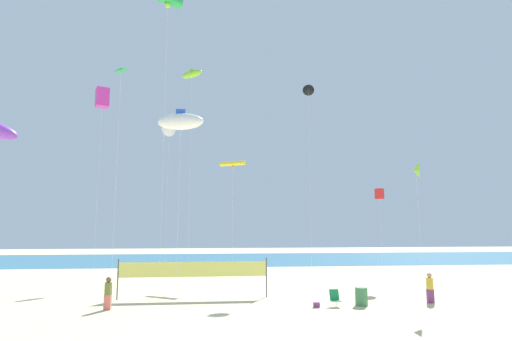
% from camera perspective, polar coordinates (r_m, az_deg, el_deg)
% --- Properties ---
extents(ground_plane, '(120.00, 120.00, 0.00)m').
position_cam_1_polar(ground_plane, '(17.81, -1.44, -22.14)').
color(ground_plane, beige).
extents(ocean_band, '(120.00, 20.00, 0.01)m').
position_cam_1_polar(ocean_band, '(53.28, -4.08, -12.39)').
color(ocean_band, teal).
rests_on(ocean_band, ground).
extents(beachgoer_olive_shirt, '(0.39, 0.39, 1.69)m').
position_cam_1_polar(beachgoer_olive_shirt, '(23.60, -20.18, -15.84)').
color(beachgoer_olive_shirt, '#EA7260').
rests_on(beachgoer_olive_shirt, ground).
extents(beachgoer_mustard_shirt, '(0.39, 0.39, 1.69)m').
position_cam_1_polar(beachgoer_mustard_shirt, '(26.11, 23.37, -14.86)').
color(beachgoer_mustard_shirt, '#7A3872').
rests_on(beachgoer_mustard_shirt, ground).
extents(folding_beach_chair, '(0.52, 0.65, 0.89)m').
position_cam_1_polar(folding_beach_chair, '(23.60, 11.10, -17.24)').
color(folding_beach_chair, '#1E8C4C').
rests_on(folding_beach_chair, ground).
extents(trash_barrel, '(0.68, 0.68, 0.98)m').
position_cam_1_polar(trash_barrel, '(24.15, 14.67, -16.85)').
color(trash_barrel, '#3F7F4C').
rests_on(trash_barrel, ground).
extents(volleyball_net, '(9.07, 0.19, 2.40)m').
position_cam_1_polar(volleyball_net, '(25.69, -8.81, -13.83)').
color(volleyball_net, '#4C4C51').
rests_on(volleyball_net, ground).
extents(beach_handbag, '(0.34, 0.17, 0.27)m').
position_cam_1_polar(beach_handbag, '(23.23, 8.55, -18.28)').
color(beach_handbag, '#7A3872').
rests_on(beach_handbag, ground).
extents(kite_magenta_box, '(1.28, 1.28, 15.37)m').
position_cam_1_polar(kite_magenta_box, '(35.30, -20.91, 9.58)').
color(kite_magenta_box, silver).
rests_on(kite_magenta_box, ground).
extents(kite_white_inflatable, '(2.83, 1.48, 10.99)m').
position_cam_1_polar(kite_white_inflatable, '(23.44, -10.64, 6.80)').
color(kite_white_inflatable, silver).
rests_on(kite_white_inflatable, ground).
extents(kite_red_box, '(0.68, 0.68, 7.24)m').
position_cam_1_polar(kite_red_box, '(33.06, 17.05, -3.20)').
color(kite_red_box, silver).
rests_on(kite_red_box, ground).
extents(kite_white_delta, '(1.35, 0.99, 14.01)m').
position_cam_1_polar(kite_white_delta, '(38.50, -12.19, 5.78)').
color(kite_white_delta, silver).
rests_on(kite_white_delta, ground).
extents(kite_lime_inflatable, '(1.98, 0.89, 18.16)m').
position_cam_1_polar(kite_lime_inflatable, '(36.97, -9.04, 13.28)').
color(kite_lime_inflatable, silver).
rests_on(kite_lime_inflatable, ground).
extents(kite_black_delta, '(1.12, 0.65, 17.21)m').
position_cam_1_polar(kite_black_delta, '(37.80, 7.43, 11.25)').
color(kite_black_delta, silver).
rests_on(kite_black_delta, ground).
extents(kite_lime_delta, '(0.73, 1.04, 8.27)m').
position_cam_1_polar(kite_lime_delta, '(26.52, 21.71, 0.06)').
color(kite_lime_delta, silver).
rests_on(kite_lime_delta, ground).
extents(kite_green_tube, '(1.85, 1.54, 19.10)m').
position_cam_1_polar(kite_green_tube, '(28.57, -12.34, 22.49)').
color(kite_green_tube, silver).
rests_on(kite_green_tube, ground).
extents(kite_yellow_tube, '(2.23, 1.51, 9.81)m').
position_cam_1_polar(kite_yellow_tube, '(34.57, -3.30, 0.94)').
color(kite_yellow_tube, silver).
rests_on(kite_yellow_tube, ground).
extents(kite_green_diamond, '(0.95, 0.94, 13.25)m').
position_cam_1_polar(kite_green_diamond, '(24.32, -18.62, 13.07)').
color(kite_green_diamond, silver).
rests_on(kite_green_diamond, ground).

